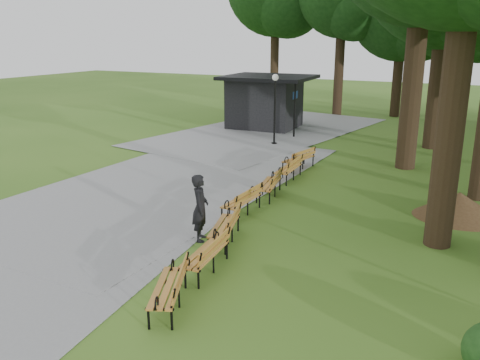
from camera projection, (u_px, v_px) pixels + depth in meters
The scene contains 13 objects.
ground at pixel (225, 223), 14.98m from camera, with size 100.00×100.00×0.00m, color #3B661D.
path at pixel (170, 180), 19.27m from camera, with size 12.00×38.00×0.06m, color gray.
person at pixel (200, 208), 13.50m from camera, with size 0.67×0.44×1.84m, color black.
kiosk at pixel (265, 102), 29.91m from camera, with size 4.96×4.31×3.10m, color black, non-canonical shape.
lamp_post at pixel (275, 95), 24.97m from camera, with size 0.32×0.32×3.53m.
dirt_mound at pixel (459, 205), 15.28m from camera, with size 2.22×2.22×0.81m, color #47301C.
bench_0 at pixel (168, 288), 10.23m from camera, with size 1.90×0.64×0.88m, color #B47229, non-canonical shape.
bench_1 at pixel (205, 254), 11.79m from camera, with size 1.90×0.64×0.88m, color #B47229, non-canonical shape.
bench_2 at pixel (224, 226), 13.51m from camera, with size 1.90×0.64×0.88m, color #B47229, non-canonical shape.
bench_3 at pixel (241, 201), 15.59m from camera, with size 1.90×0.64×0.88m, color #B47229, non-canonical shape.
bench_4 at pixel (269, 184), 17.32m from camera, with size 1.90×0.64×0.88m, color #B47229, non-canonical shape.
bench_5 at pixel (288, 169), 19.33m from camera, with size 1.90×0.64×0.88m, color #B47229, non-canonical shape.
bench_6 at pixel (298, 159), 20.83m from camera, with size 1.90×0.64×0.88m, color #B47229, non-canonical shape.
Camera 1 is at (6.71, -12.34, 5.37)m, focal length 37.78 mm.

